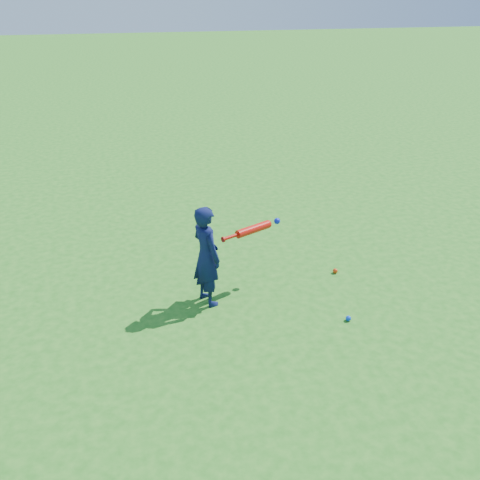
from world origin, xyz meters
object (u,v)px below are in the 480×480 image
Objects in this scene: ground_ball_blue at (348,318)px; bat_swing at (255,228)px; child at (206,256)px; ground_ball_red at (335,271)px.

bat_swing is at bearing 128.82° from ground_ball_blue.
ground_ball_blue is (1.48, -0.78, -0.58)m from child.
child is 0.72m from bat_swing.
bat_swing is (0.65, 0.25, 0.17)m from child.
child is 18.70× the size of ground_ball_red.
ground_ball_blue is 0.08× the size of bat_swing.
bat_swing is (-1.11, -0.04, 0.75)m from ground_ball_red.
ground_ball_red is at bearing 75.10° from ground_ball_blue.
ground_ball_blue is at bearing -76.66° from bat_swing.
bat_swing reaches higher than ground_ball_red.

